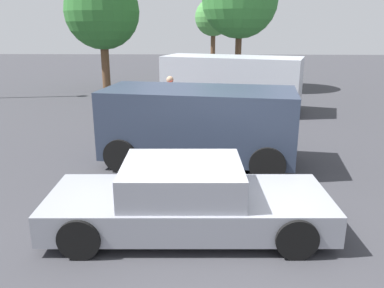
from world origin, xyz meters
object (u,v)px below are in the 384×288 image
van_white (232,81)px  pedestrian (170,97)px  sedan_foreground (187,200)px  suv_dark (199,123)px

van_white → pedestrian: bearing=-110.0°
van_white → pedestrian: van_white is taller
sedan_foreground → suv_dark: size_ratio=0.97×
sedan_foreground → pedestrian: 6.95m
suv_dark → sedan_foreground: bearing=-84.2°
sedan_foreground → van_white: (1.38, 9.75, 0.60)m
van_white → suv_dark: bearing=-83.1°
van_white → pedestrian: (-2.21, -2.86, -0.13)m
sedan_foreground → pedestrian: size_ratio=2.72×
van_white → sedan_foreground: bearing=-80.4°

